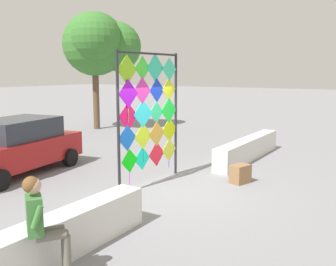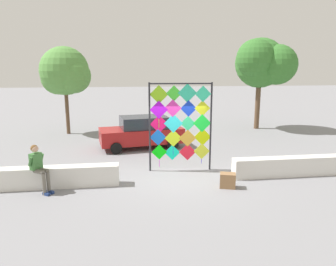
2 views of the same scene
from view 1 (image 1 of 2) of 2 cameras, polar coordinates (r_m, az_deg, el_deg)
ground at (r=9.59m, az=0.01°, el=-8.47°), size 120.00×120.00×0.00m
plaza_ledge_left at (r=6.15m, az=-18.93°, el=-15.81°), size 4.54×0.49×0.70m
plaza_ledge_right at (r=13.08m, az=11.80°, el=-2.31°), size 4.54×0.49×0.70m
kite_display_rack at (r=9.85m, az=-2.75°, el=3.37°), size 2.39×0.23×3.39m
seated_vendor at (r=5.51m, az=-17.95°, el=-12.34°), size 0.75×0.69×1.55m
parked_car at (r=11.78m, az=-21.71°, el=-1.82°), size 4.26×2.43×1.57m
cardboard_box_large at (r=10.30m, az=10.66°, el=-5.98°), size 0.59×0.49×0.49m
tree_palm_like at (r=19.72m, az=-9.96°, el=12.93°), size 3.77×3.58×5.82m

